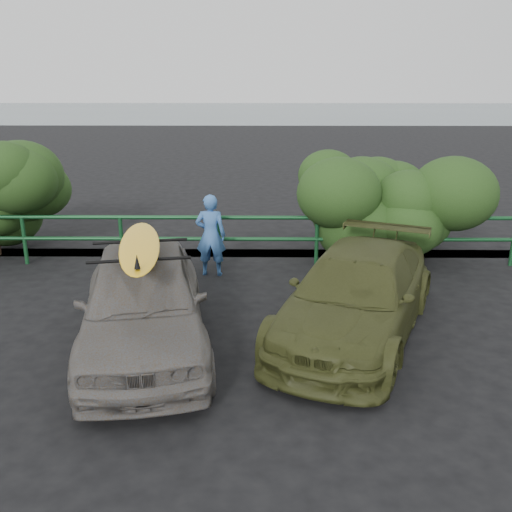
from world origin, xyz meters
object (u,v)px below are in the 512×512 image
Objects in this scene: olive_vehicle at (356,295)px; surfboard at (140,246)px; sedan at (143,301)px; man at (211,235)px; guardrail at (170,240)px.

surfboard reaches higher than olive_vehicle.
sedan is 3.26m from man.
surfboard is (-0.67, -3.19, 0.73)m from man.
surfboard is at bearing -86.65° from guardrail.
guardrail is 5.39× the size of surfboard.
sedan is at bearing -148.07° from olive_vehicle.
olive_vehicle is at bearing -45.45° from guardrail.
olive_vehicle is 1.70× the size of surfboard.
man is 3.34m from surfboard.
olive_vehicle is 3.22m from surfboard.
sedan is (0.22, -3.82, 0.20)m from guardrail.
man reaches higher than sedan.
surfboard is (-3.06, -0.49, 0.89)m from olive_vehicle.
olive_vehicle is (3.28, -3.33, 0.12)m from guardrail.
sedan reaches higher than guardrail.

